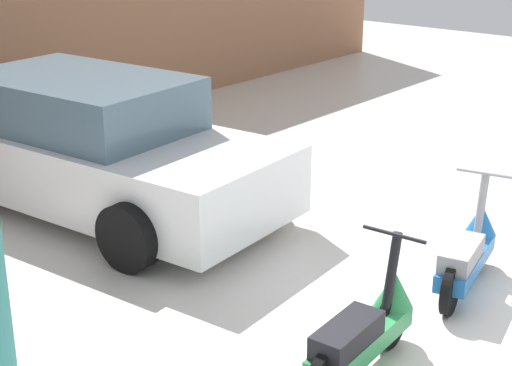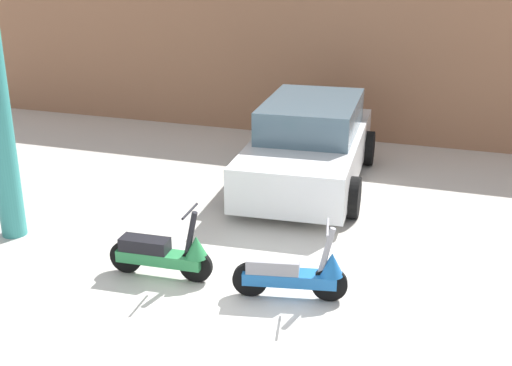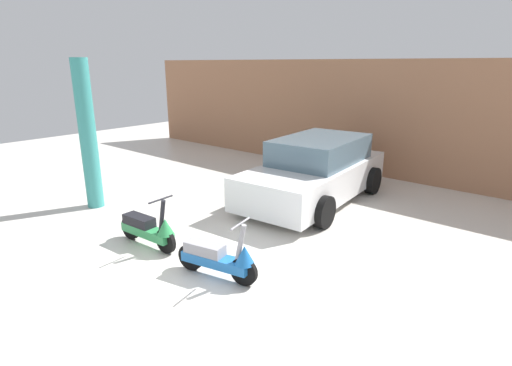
{
  "view_description": "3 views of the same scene",
  "coord_description": "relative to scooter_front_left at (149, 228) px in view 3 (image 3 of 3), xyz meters",
  "views": [
    {
      "loc": [
        -5.63,
        -2.11,
        3.3
      ],
      "look_at": [
        -0.24,
        2.4,
        0.76
      ],
      "focal_mm": 55.0,
      "sensor_mm": 36.0,
      "label": 1
    },
    {
      "loc": [
        2.25,
        -6.19,
        4.08
      ],
      "look_at": [
        -0.7,
        2.48,
        0.69
      ],
      "focal_mm": 45.0,
      "sensor_mm": 36.0,
      "label": 2
    },
    {
      "loc": [
        4.42,
        -3.3,
        3.17
      ],
      "look_at": [
        -0.43,
        2.44,
        0.91
      ],
      "focal_mm": 28.0,
      "sensor_mm": 36.0,
      "label": 3
    }
  ],
  "objects": [
    {
      "name": "car_rear_left",
      "position": [
        0.87,
        4.12,
        0.36
      ],
      "size": [
        2.38,
        4.53,
        1.49
      ],
      "rotation": [
        0.0,
        0.0,
        -1.5
      ],
      "color": "white",
      "rests_on": "ground_plane"
    },
    {
      "name": "scooter_front_right",
      "position": [
        1.74,
        0.03,
        -0.0
      ],
      "size": [
        1.4,
        0.59,
        0.99
      ],
      "rotation": [
        0.0,
        0.0,
        0.21
      ],
      "color": "black",
      "rests_on": "ground_plane"
    },
    {
      "name": "support_column_side",
      "position": [
        -2.75,
        0.47,
        1.29
      ],
      "size": [
        0.36,
        0.36,
        3.29
      ],
      "primitive_type": "cylinder",
      "color": "teal",
      "rests_on": "ground_plane"
    },
    {
      "name": "scooter_front_left",
      "position": [
        0.0,
        0.0,
        0.0
      ],
      "size": [
        1.42,
        0.51,
        0.99
      ],
      "rotation": [
        0.0,
        0.0,
        0.06
      ],
      "color": "black",
      "rests_on": "ground_plane"
    },
    {
      "name": "ground_plane",
      "position": [
        1.27,
        -0.49,
        -0.35
      ],
      "size": [
        28.0,
        28.0,
        0.0
      ],
      "primitive_type": "plane",
      "color": "silver"
    },
    {
      "name": "wall_back",
      "position": [
        1.27,
        7.17,
        1.29
      ],
      "size": [
        19.6,
        0.12,
        3.29
      ],
      "primitive_type": "cube",
      "color": "#9E6B4C",
      "rests_on": "ground_plane"
    }
  ]
}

